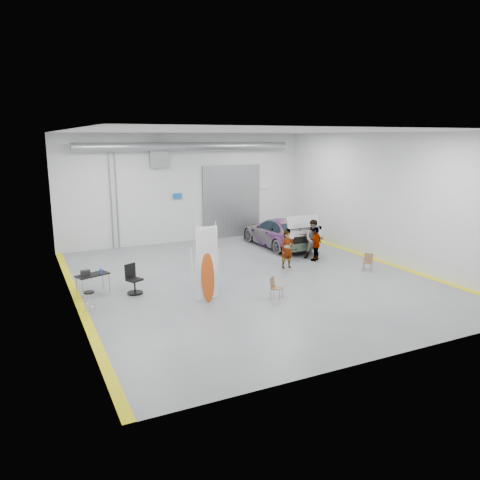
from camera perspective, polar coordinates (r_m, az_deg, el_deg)
name	(u,v)px	position (r m, az deg, el deg)	size (l,w,h in m)	color
ground	(250,278)	(19.62, 1.25, -4.68)	(16.00, 16.00, 0.00)	slate
room_shell	(233,176)	(20.93, -0.88, 7.78)	(14.02, 16.18, 6.01)	silver
sedan_car	(279,232)	(25.26, 4.73, 0.96)	(2.17, 5.32, 1.54)	white
person_a	(287,249)	(21.06, 5.76, -1.15)	(0.62, 0.41, 1.71)	#875E49
person_b	(314,240)	(22.74, 9.01, 0.06)	(0.94, 0.72, 1.93)	slate
person_c	(316,244)	(22.47, 9.25, -0.49)	(0.94, 0.39, 1.63)	#A96238
surfboard_display	(207,270)	(16.62, -3.99, -3.65)	(0.82, 0.23, 2.91)	white
folding_chair_near	(276,292)	(17.17, 4.46, -6.36)	(0.53, 0.59, 0.80)	brown
folding_chair_far	(367,266)	(21.32, 15.26, -3.06)	(0.51, 0.59, 0.78)	brown
shop_stool	(90,302)	(16.65, -17.86, -7.18)	(0.36, 0.36, 0.71)	black
work_table	(91,275)	(18.41, -17.74, -4.04)	(1.31, 0.95, 0.96)	gray
office_chair	(134,281)	(18.09, -12.79, -4.87)	(0.65, 0.69, 1.12)	black
trunk_lid	(304,225)	(23.10, 7.79, 1.81)	(1.80, 1.09, 0.04)	silver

